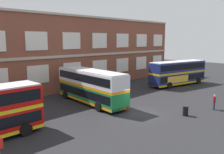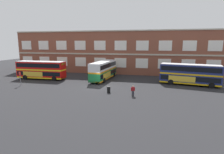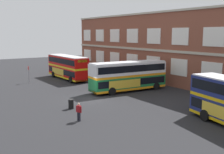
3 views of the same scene
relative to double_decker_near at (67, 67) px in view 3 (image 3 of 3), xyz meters
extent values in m
plane|color=#232326|center=(15.17, -1.97, -2.15)|extent=(120.00, 120.00, 0.00)
cube|color=brown|center=(13.63, 14.03, 3.34)|extent=(54.64, 8.00, 10.99)
cube|color=#B2A893|center=(13.63, 9.95, 3.12)|extent=(54.64, 0.16, 0.36)
cube|color=#B2A893|center=(13.63, 9.98, 8.99)|extent=(54.64, 0.28, 0.30)
cube|color=silver|center=(-10.96, 9.97, 0.93)|extent=(3.06, 0.12, 2.42)
cube|color=silver|center=(-5.50, 9.97, 0.93)|extent=(3.06, 0.12, 2.42)
cube|color=silver|center=(-0.03, 9.97, 0.93)|extent=(3.06, 0.12, 2.42)
cube|color=silver|center=(5.43, 9.97, 0.93)|extent=(3.06, 0.12, 2.42)
cube|color=silver|center=(10.89, 9.97, 0.93)|extent=(3.06, 0.12, 2.42)
cube|color=silver|center=(16.36, 9.97, 0.93)|extent=(3.06, 0.12, 2.42)
cube|color=silver|center=(21.82, 9.97, 0.93)|extent=(3.06, 0.12, 2.42)
cube|color=silver|center=(-10.96, 9.97, 5.32)|extent=(3.06, 0.12, 2.42)
cube|color=silver|center=(-5.50, 9.97, 5.32)|extent=(3.06, 0.12, 2.42)
cube|color=silver|center=(-0.03, 9.97, 5.32)|extent=(3.06, 0.12, 2.42)
cube|color=silver|center=(5.43, 9.97, 5.32)|extent=(3.06, 0.12, 2.42)
cube|color=silver|center=(10.89, 9.97, 5.32)|extent=(3.06, 0.12, 2.42)
cube|color=silver|center=(16.36, 9.97, 5.32)|extent=(3.06, 0.12, 2.42)
cube|color=silver|center=(21.82, 9.97, 5.32)|extent=(3.06, 0.12, 2.42)
cube|color=red|center=(0.00, 0.00, -0.92)|extent=(11.03, 2.68, 1.75)
cube|color=black|center=(0.00, 0.00, -0.71)|extent=(10.59, 2.72, 0.90)
cube|color=yellow|center=(0.00, 0.00, 0.10)|extent=(11.03, 2.68, 0.30)
cube|color=red|center=(0.00, 0.00, 1.03)|extent=(11.03, 2.68, 1.55)
cube|color=black|center=(0.00, 0.00, 1.10)|extent=(10.59, 2.72, 0.90)
cube|color=yellow|center=(0.00, 0.00, -1.66)|extent=(11.03, 2.70, 0.28)
cube|color=silver|center=(0.00, 0.00, 1.86)|extent=(10.81, 2.58, 0.12)
cube|color=gold|center=(-1.31, -1.30, -0.84)|extent=(4.84, 0.09, 1.10)
cube|color=yellow|center=(5.47, 0.07, 1.45)|extent=(0.08, 1.66, 0.40)
cylinder|color=black|center=(3.86, -1.23, -1.63)|extent=(1.04, 0.33, 1.04)
cylinder|color=black|center=(3.83, 1.32, -1.63)|extent=(1.04, 0.33, 1.04)
cylinder|color=black|center=(-3.29, -1.31, -1.63)|extent=(1.04, 0.33, 1.04)
cylinder|color=black|center=(-3.32, 1.24, -1.63)|extent=(1.04, 0.33, 1.04)
cube|color=#197038|center=(13.88, 2.75, -0.92)|extent=(3.43, 11.17, 1.75)
cube|color=black|center=(13.88, 2.75, -0.71)|extent=(3.44, 10.74, 0.90)
cube|color=orange|center=(13.88, 2.75, 0.10)|extent=(3.43, 11.17, 0.30)
cube|color=silver|center=(13.88, 2.75, 1.03)|extent=(3.43, 11.17, 1.55)
cube|color=black|center=(13.88, 2.75, 1.10)|extent=(3.44, 10.74, 0.90)
cube|color=orange|center=(13.88, 2.75, -1.66)|extent=(3.45, 11.17, 0.28)
cube|color=silver|center=(13.88, 2.75, 1.86)|extent=(3.31, 10.94, 0.12)
cube|color=gold|center=(15.06, 1.33, -0.84)|extent=(0.42, 4.83, 1.10)
cube|color=yellow|center=(14.32, 8.20, 1.45)|extent=(1.66, 0.19, 0.40)
cylinder|color=black|center=(15.46, 6.48, -1.63)|extent=(0.40, 1.06, 1.04)
cylinder|color=black|center=(12.92, 6.69, -1.63)|extent=(0.40, 1.06, 1.04)
cylinder|color=black|center=(14.88, -0.64, -1.63)|extent=(0.40, 1.06, 1.04)
cylinder|color=black|center=(12.34, -0.44, -1.63)|extent=(0.40, 1.06, 1.04)
cube|color=gold|center=(30.10, 0.25, -0.84)|extent=(4.75, 0.97, 1.10)
cylinder|color=black|center=(28.17, 0.65, -1.63)|extent=(1.08, 0.52, 1.04)
cylinder|color=black|center=(21.73, -8.96, -1.72)|extent=(0.21, 0.21, 0.85)
cylinder|color=black|center=(21.91, -8.88, -1.72)|extent=(0.21, 0.21, 0.85)
cube|color=maroon|center=(21.82, -8.92, -1.00)|extent=(0.46, 0.38, 0.60)
cylinder|color=maroon|center=(21.58, -9.02, -1.03)|extent=(0.14, 0.14, 0.57)
cylinder|color=maroon|center=(22.06, -8.82, -1.03)|extent=(0.14, 0.14, 0.57)
sphere|color=tan|center=(21.82, -8.92, -0.56)|extent=(0.22, 0.22, 0.22)
cylinder|color=slate|center=(-0.01, -6.77, -0.80)|extent=(0.10, 0.10, 2.70)
cube|color=red|center=(-0.01, -6.79, 0.27)|extent=(0.44, 0.04, 0.56)
cylinder|color=black|center=(17.66, -7.73, -1.67)|extent=(0.56, 0.56, 0.95)
cylinder|color=black|center=(17.66, -7.73, -1.16)|extent=(0.60, 0.60, 0.08)
camera|label=1|loc=(-3.80, -18.84, 5.53)|focal=37.70mm
camera|label=2|loc=(24.82, -36.34, 5.99)|focal=29.41mm
camera|label=3|loc=(43.22, -19.64, 5.75)|focal=43.54mm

